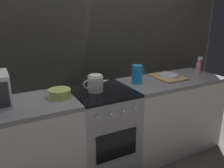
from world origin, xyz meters
TOP-DOWN VIEW (x-y plane):
  - ground_plane at (0.00, 0.00)m, footprint 8.00×8.00m
  - back_wall at (0.00, 0.32)m, footprint 3.60×0.05m
  - counter_left at (-0.90, 0.00)m, footprint 1.20×0.60m
  - stove_unit at (-0.00, -0.00)m, footprint 0.60×0.63m
  - counter_right at (0.90, 0.00)m, footprint 1.20×0.60m
  - kettle at (-0.07, 0.01)m, footprint 0.28×0.15m
  - mixing_bowl at (-0.42, -0.00)m, footprint 0.20×0.20m
  - pitcher at (0.44, 0.04)m, footprint 0.16×0.11m
  - dish_pile at (0.87, 0.04)m, footprint 0.30×0.40m
  - spray_bottle at (1.36, 0.04)m, footprint 0.08×0.06m

SIDE VIEW (x-z plane):
  - ground_plane at x=0.00m, z-range 0.00..0.00m
  - stove_unit at x=0.00m, z-range 0.00..0.90m
  - counter_left at x=-0.90m, z-range 0.00..0.90m
  - counter_right at x=0.90m, z-range 0.00..0.90m
  - dish_pile at x=0.87m, z-range 0.89..0.95m
  - mixing_bowl at x=-0.42m, z-range 0.90..0.98m
  - spray_bottle at x=1.36m, z-range 0.88..1.08m
  - kettle at x=-0.07m, z-range 0.90..1.06m
  - pitcher at x=0.44m, z-range 0.90..1.10m
  - back_wall at x=0.00m, z-range 0.00..2.40m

